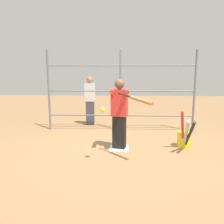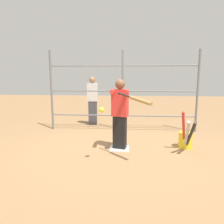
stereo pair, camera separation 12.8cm
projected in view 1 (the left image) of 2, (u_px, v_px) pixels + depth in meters
The scene contains 8 objects.
ground_plane at pixel (119, 149), 4.73m from camera, with size 24.00×24.00×0.00m, color #9E754C.
home_plate at pixel (119, 148), 4.72m from camera, with size 0.40×0.40×0.02m.
fence_backstop at pixel (120, 91), 6.11m from camera, with size 4.15×0.06×2.25m.
batter at pixel (119, 112), 4.57m from camera, with size 0.37×0.57×1.49m.
baseball_bat_swinging at pixel (138, 99), 3.78m from camera, with size 0.61×0.62×0.18m.
softball_in_flight at pixel (103, 110), 3.78m from camera, with size 0.10×0.10×0.10m.
bat_bucket at pixel (185, 138), 4.75m from camera, with size 0.34×0.81×0.85m.
bystander_behind_fence at pixel (90, 100), 6.85m from camera, with size 0.32×0.20×1.52m.
Camera 1 is at (-0.07, 4.53, 1.59)m, focal length 35.00 mm.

